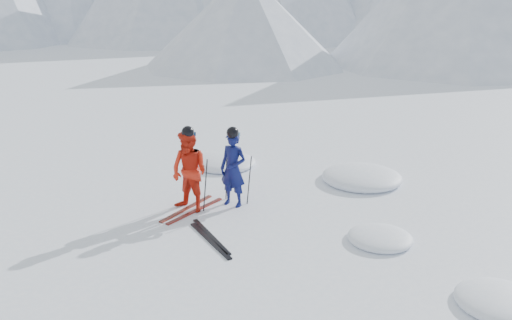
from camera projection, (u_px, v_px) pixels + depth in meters
The scene contains 12 objects.
ground at pixel (300, 232), 10.60m from camera, with size 160.00×160.00×0.00m, color white.
skier_blue at pixel (233, 169), 11.65m from camera, with size 0.61×0.40×1.66m, color #0D134F.
skier_red at pixel (189, 172), 11.35m from camera, with size 0.85×0.66×1.76m, color red.
pole_blue_left at pixel (226, 177), 12.02m from camera, with size 0.02×0.02×1.11m, color black.
pole_blue_right at pixel (249, 180), 11.80m from camera, with size 0.02×0.02×1.11m, color black.
pole_red_left at pixel (187, 179), 11.80m from camera, with size 0.02×0.02×1.17m, color black.
pole_red_right at pixel (205, 185), 11.40m from camera, with size 0.02×0.02×1.17m, color black.
ski_worn_left at pixel (187, 208), 11.68m from camera, with size 0.09×1.70×0.03m, color black.
ski_worn_right at pixel (195, 211), 11.56m from camera, with size 0.09×1.70×0.03m, color black.
ski_loose_a at pixel (211, 236), 10.39m from camera, with size 0.09×1.70×0.03m, color black.
ski_loose_b at pixel (210, 240), 10.22m from camera, with size 0.09×1.70×0.03m, color black.
snow_lumps at pixel (330, 192), 12.62m from camera, with size 8.99×5.55×0.43m.
Camera 1 is at (4.70, -8.47, 4.61)m, focal length 38.00 mm.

